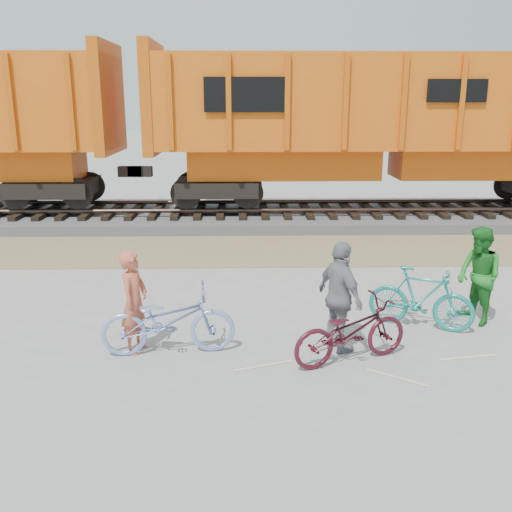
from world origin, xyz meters
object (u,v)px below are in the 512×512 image
(hopper_car_center, at_px, (388,121))
(person_man, at_px, (479,276))
(bicycle_teal, at_px, (421,298))
(bicycle_maroon, at_px, (351,331))
(person_solo, at_px, (134,302))
(bicycle_blue, at_px, (168,321))
(person_woman, at_px, (340,297))

(hopper_car_center, height_order, person_man, hopper_car_center)
(hopper_car_center, bearing_deg, person_man, -92.71)
(bicycle_teal, xyz_separation_m, bicycle_maroon, (-1.38, -1.24, -0.04))
(person_solo, bearing_deg, bicycle_blue, -86.41)
(bicycle_teal, bearing_deg, person_woman, 144.78)
(person_man, bearing_deg, bicycle_maroon, -74.34)
(bicycle_blue, height_order, person_solo, person_solo)
(hopper_car_center, xyz_separation_m, bicycle_teal, (-1.39, -8.45, -2.50))
(bicycle_teal, distance_m, bicycle_maroon, 1.86)
(bicycle_blue, height_order, bicycle_maroon, bicycle_blue)
(bicycle_blue, xyz_separation_m, person_man, (4.99, 1.09, 0.30))
(bicycle_blue, bearing_deg, bicycle_maroon, -103.81)
(hopper_car_center, bearing_deg, bicycle_maroon, -105.93)
(person_man, xyz_separation_m, person_woman, (-2.48, -1.04, 0.02))
(hopper_car_center, xyz_separation_m, person_woman, (-2.87, -9.29, -2.17))
(hopper_car_center, bearing_deg, bicycle_blue, -119.95)
(hopper_car_center, relative_size, person_solo, 9.11)
(bicycle_teal, height_order, person_woman, person_woman)
(bicycle_blue, relative_size, bicycle_maroon, 1.09)
(bicycle_blue, distance_m, person_solo, 0.57)
(hopper_car_center, distance_m, person_man, 8.54)
(person_solo, bearing_deg, bicycle_teal, -65.08)
(bicycle_blue, height_order, person_woman, person_woman)
(bicycle_maroon, bearing_deg, bicycle_blue, 60.78)
(person_solo, bearing_deg, person_woman, -76.06)
(person_solo, distance_m, person_man, 5.58)
(bicycle_blue, bearing_deg, person_woman, -95.05)
(bicycle_teal, height_order, person_man, person_man)
(person_solo, distance_m, person_woman, 3.02)
(person_woman, bearing_deg, person_solo, 62.73)
(hopper_car_center, relative_size, person_woman, 8.35)
(bicycle_teal, height_order, person_solo, person_solo)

